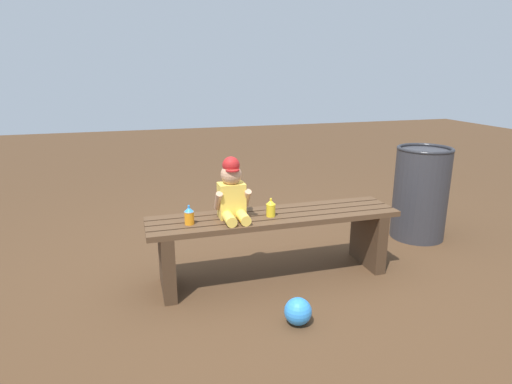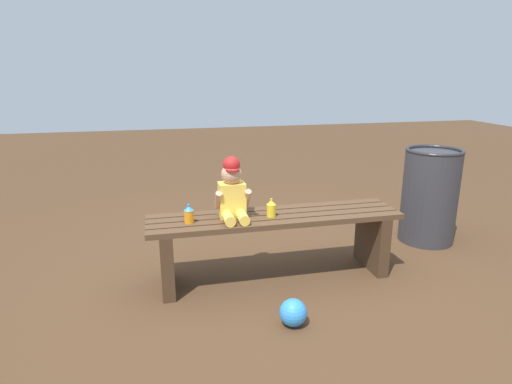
# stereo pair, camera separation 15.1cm
# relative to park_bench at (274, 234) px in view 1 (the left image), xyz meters

# --- Properties ---
(ground_plane) EXTENTS (16.00, 16.00, 0.00)m
(ground_plane) POSITION_rel_park_bench_xyz_m (0.00, 0.00, -0.31)
(ground_plane) COLOR #4C331E
(park_bench) EXTENTS (1.70, 0.38, 0.46)m
(park_bench) POSITION_rel_park_bench_xyz_m (0.00, 0.00, 0.00)
(park_bench) COLOR #513823
(park_bench) RESTS_ON ground_plane
(child_figure) EXTENTS (0.23, 0.27, 0.40)m
(child_figure) POSITION_rel_park_bench_xyz_m (-0.29, 0.01, 0.32)
(child_figure) COLOR #F2C64C
(child_figure) RESTS_ON park_bench
(sippy_cup_left) EXTENTS (0.06, 0.06, 0.12)m
(sippy_cup_left) POSITION_rel_park_bench_xyz_m (-0.57, -0.03, 0.20)
(sippy_cup_left) COLOR orange
(sippy_cup_left) RESTS_ON park_bench
(sippy_cup_right) EXTENTS (0.06, 0.06, 0.12)m
(sippy_cup_right) POSITION_rel_park_bench_xyz_m (-0.04, -0.03, 0.20)
(sippy_cup_right) COLOR yellow
(sippy_cup_right) RESTS_ON park_bench
(toy_ball) EXTENTS (0.16, 0.16, 0.16)m
(toy_ball) POSITION_rel_park_bench_xyz_m (-0.06, -0.59, -0.24)
(toy_ball) COLOR #338CE5
(toy_ball) RESTS_ON ground_plane
(trash_bin) EXTENTS (0.45, 0.45, 0.78)m
(trash_bin) POSITION_rel_park_bench_xyz_m (1.42, 0.36, 0.08)
(trash_bin) COLOR #333338
(trash_bin) RESTS_ON ground_plane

